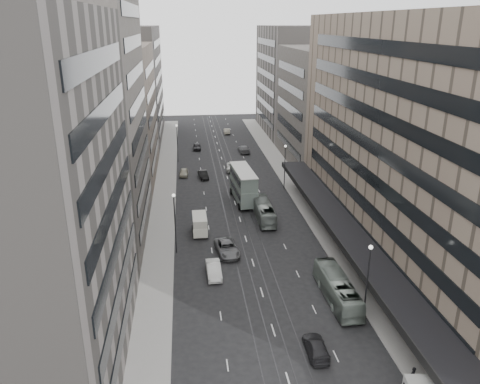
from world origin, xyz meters
name	(u,v)px	position (x,y,z in m)	size (l,w,h in m)	color
ground	(263,297)	(0.00, 0.00, 0.00)	(220.00, 220.00, 0.00)	black
sidewalk_right	(293,184)	(12.00, 37.50, 0.07)	(4.00, 125.00, 0.15)	gray
sidewalk_left	(165,189)	(-12.00, 37.50, 0.07)	(4.00, 125.00, 0.15)	gray
department_store	(428,143)	(21.45, 8.00, 14.95)	(19.20, 60.00, 30.00)	#776757
building_right_mid	(324,107)	(21.50, 52.00, 12.00)	(15.00, 28.00, 24.00)	#433F3A
building_right_far	(293,81)	(21.50, 82.00, 14.00)	(15.00, 32.00, 28.00)	#635E59
building_left_a	(16,207)	(-21.50, -8.00, 15.00)	(15.00, 28.00, 30.00)	#635E59
building_left_b	(81,117)	(-21.50, 19.00, 17.00)	(15.00, 26.00, 34.00)	#433F3A
building_left_c	(112,114)	(-21.50, 46.00, 12.50)	(15.00, 28.00, 25.00)	#6D5F55
building_left_d	(129,84)	(-21.50, 79.00, 14.00)	(15.00, 38.00, 28.00)	#635E59
lamp_right_near	(368,273)	(9.70, -5.00, 5.20)	(0.44, 0.44, 8.32)	#262628
lamp_right_far	(285,162)	(9.70, 35.00, 5.20)	(0.44, 0.44, 8.32)	#262628
lamp_left_near	(175,216)	(-9.70, 12.00, 5.20)	(0.44, 0.44, 8.32)	#262628
lamp_left_far	(177,139)	(-9.70, 55.00, 5.20)	(0.44, 0.44, 8.32)	#262628
bus_near	(337,289)	(7.91, -1.54, 1.44)	(2.43, 10.37, 2.89)	gray
bus_far	(264,211)	(3.66, 21.64, 1.38)	(2.33, 9.94, 2.77)	gray
double_decker	(243,184)	(1.50, 29.67, 3.05)	(3.83, 10.53, 5.65)	slate
panel_van	(200,224)	(-6.37, 17.44, 1.56)	(2.26, 4.52, 2.84)	white
sedan_1	(214,270)	(-5.16, 5.35, 0.79)	(1.67, 4.78, 1.57)	silver
sedan_2	(227,248)	(-3.04, 10.84, 0.80)	(2.66, 5.77, 1.60)	#5F5F61
sedan_3	(316,347)	(3.27, -9.83, 0.67)	(1.87, 4.60, 1.33)	black
sedan_4	(184,172)	(-8.50, 45.04, 0.70)	(1.64, 4.08, 1.39)	#A19D86
sedan_5	(203,175)	(-4.74, 43.14, 0.73)	(1.54, 4.40, 1.45)	black
sedan_6	(234,166)	(1.73, 47.53, 0.85)	(2.82, 6.11, 1.70)	white
sedan_7	(244,149)	(5.58, 61.37, 0.81)	(2.27, 5.58, 1.62)	slate
sedan_8	(197,147)	(-5.26, 65.19, 0.77)	(1.82, 4.51, 1.54)	#232325
sedan_9	(227,131)	(3.45, 81.44, 0.73)	(1.54, 4.41, 1.45)	#A49D88
pedestrian	(413,376)	(10.20, -14.76, 0.99)	(0.61, 0.40, 1.67)	black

